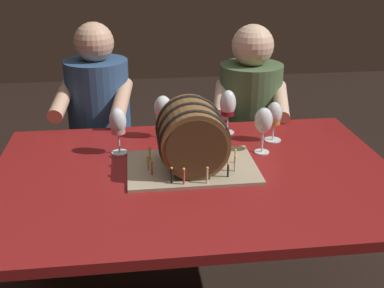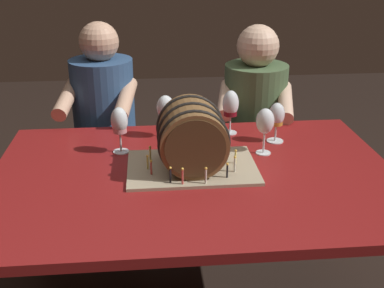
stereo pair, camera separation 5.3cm
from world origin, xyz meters
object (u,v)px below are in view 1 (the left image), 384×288
dining_table (195,194)px  wine_glass_white (163,109)px  wine_glass_empty (264,121)px  person_seated_right (248,141)px  person_seated_left (102,148)px  wine_glass_rose (118,124)px  wine_glass_red (228,105)px  barrel_cake (192,139)px  wine_glass_amber (274,116)px

dining_table → wine_glass_white: bearing=103.9°
wine_glass_empty → person_seated_right: bearing=81.0°
dining_table → wine_glass_empty: size_ratio=7.91×
person_seated_left → dining_table: bearing=-62.8°
wine_glass_rose → person_seated_left: bearing=101.5°
wine_glass_rose → wine_glass_white: (0.19, 0.15, -0.00)m
wine_glass_red → person_seated_left: person_seated_left is taller
barrel_cake → person_seated_left: person_seated_left is taller
dining_table → person_seated_left: 0.86m
wine_glass_rose → person_seated_left: 0.64m
barrel_cake → wine_glass_amber: size_ratio=2.81×
wine_glass_empty → wine_glass_red: bearing=112.8°
wine_glass_rose → wine_glass_white: 0.24m
barrel_cake → wine_glass_empty: bearing=21.0°
dining_table → barrel_cake: bearing=101.9°
wine_glass_rose → wine_glass_empty: 0.57m
wine_glass_white → wine_glass_empty: 0.44m
barrel_cake → wine_glass_rose: barrel_cake is taller
dining_table → wine_glass_red: bearing=63.2°
wine_glass_amber → wine_glass_red: bearing=147.2°
wine_glass_red → wine_glass_white: (-0.28, -0.02, -0.00)m
wine_glass_white → person_seated_left: person_seated_left is taller
dining_table → wine_glass_empty: (0.29, 0.15, 0.22)m
wine_glass_amber → wine_glass_empty: bearing=-123.5°
wine_glass_rose → wine_glass_red: bearing=19.3°
wine_glass_empty → person_seated_left: size_ratio=0.16×
dining_table → wine_glass_amber: 0.50m
wine_glass_rose → wine_glass_red: 0.50m
wine_glass_empty → person_seated_right: size_ratio=0.17×
wine_glass_amber → person_seated_left: size_ratio=0.15×
wine_glass_rose → person_seated_left: size_ratio=0.16×
wine_glass_amber → wine_glass_white: size_ratio=0.92×
wine_glass_white → person_seated_right: bearing=39.1°
wine_glass_amber → barrel_cake: bearing=-148.3°
wine_glass_red → wine_glass_empty: (0.10, -0.23, 0.01)m
dining_table → wine_glass_rose: bearing=142.1°
wine_glass_amber → wine_glass_white: wine_glass_white is taller
wine_glass_empty → person_seated_left: (-0.68, 0.60, -0.33)m
wine_glass_rose → person_seated_right: (0.67, 0.54, -0.33)m
barrel_cake → wine_glass_amber: 0.44m
wine_glass_amber → person_seated_right: (0.02, 0.49, -0.32)m
barrel_cake → wine_glass_rose: (-0.27, 0.18, 0.01)m
wine_glass_red → person_seated_right: person_seated_right is taller
barrel_cake → wine_glass_amber: bearing=31.7°
dining_table → wine_glass_white: wine_glass_white is taller
wine_glass_amber → dining_table: bearing=-143.9°
barrel_cake → wine_glass_rose: bearing=146.3°
wine_glass_amber → person_seated_right: 0.58m
wine_glass_red → wine_glass_amber: wine_glass_red is taller
wine_glass_rose → person_seated_left: (-0.11, 0.54, -0.33)m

